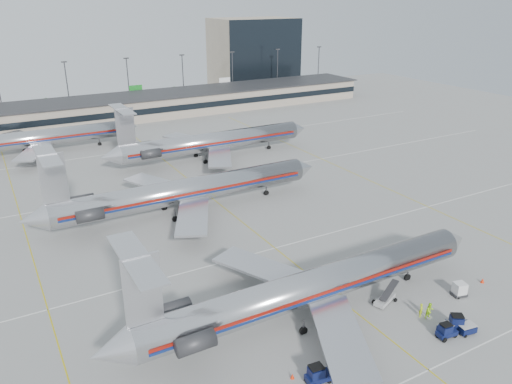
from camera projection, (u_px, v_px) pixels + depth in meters
ground at (317, 281)px, 61.76m from camera, size 260.00×260.00×0.00m
apron_markings at (275, 248)px, 69.87m from camera, size 160.00×0.15×0.02m
terminal at (112, 109)px, 140.01m from camera, size 162.00×17.00×6.25m
light_mast_row at (98, 82)px, 149.38m from camera, size 163.60×0.40×15.28m
distant_building at (253, 53)px, 189.11m from camera, size 30.00×20.00×25.00m
jet_foreground at (307, 288)px, 53.85m from camera, size 47.58×28.01×12.45m
jet_second_row at (181, 191)px, 79.81m from camera, size 49.60×29.20×12.98m
jet_third_row at (209, 142)px, 106.51m from camera, size 47.65×29.31×13.03m
jet_back_row at (33, 139)px, 109.71m from camera, size 44.97×27.66×12.30m
tug_left at (317, 375)px, 45.28m from camera, size 2.54×1.44×1.98m
tug_center at (446, 331)px, 51.34m from camera, size 2.25×1.28×1.75m
tug_right at (457, 323)px, 52.55m from camera, size 2.60×2.22×1.90m
cart_inner at (466, 329)px, 52.17m from camera, size 1.96×1.48×1.03m
cart_outer at (446, 328)px, 52.29m from camera, size 1.76×1.25×0.96m
uld_container at (460, 289)px, 58.56m from camera, size 1.86×1.66×1.69m
belt_loader at (385, 298)px, 57.36m from camera, size 4.06×2.36×2.08m
ramp_worker_near at (421, 310)px, 54.76m from camera, size 0.72×0.65×1.65m
ramp_worker_far at (430, 311)px, 54.46m from camera, size 0.98×0.80×1.88m
cone_right at (483, 280)px, 61.39m from camera, size 0.60×0.60×0.62m
cone_left at (292, 376)px, 46.06m from camera, size 0.47×0.47×0.54m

